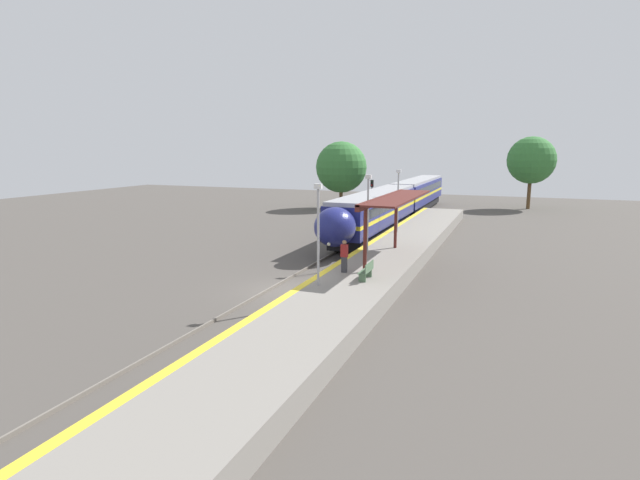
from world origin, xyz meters
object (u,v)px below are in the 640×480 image
(platform_bench, at_px, (367,271))
(lamppost_near, at_px, (318,227))
(person_waiting, at_px, (344,256))
(lamppost_mid, at_px, (368,208))
(lamppost_far, at_px, (398,196))
(railway_signal, at_px, (372,197))
(train, at_px, (398,201))

(platform_bench, bearing_deg, lamppost_near, -136.35)
(platform_bench, height_order, person_waiting, person_waiting)
(lamppost_mid, relative_size, lamppost_far, 1.00)
(platform_bench, xyz_separation_m, lamppost_mid, (-1.90, 6.55, 2.34))
(railway_signal, relative_size, lamppost_far, 0.89)
(lamppost_mid, bearing_deg, railway_signal, 104.96)
(train, relative_size, railway_signal, 9.36)
(train, distance_m, lamppost_near, 28.30)
(train, height_order, lamppost_far, lamppost_far)
(lamppost_near, bearing_deg, lamppost_mid, 90.00)
(lamppost_mid, bearing_deg, lamppost_near, -90.00)
(railway_signal, height_order, lamppost_mid, lamppost_mid)
(platform_bench, height_order, lamppost_near, lamppost_near)
(train, relative_size, lamppost_near, 8.33)
(person_waiting, relative_size, lamppost_far, 0.36)
(person_waiting, bearing_deg, railway_signal, 102.41)
(train, bearing_deg, person_waiting, -83.45)
(platform_bench, xyz_separation_m, railway_signal, (-6.78, 24.84, 1.22))
(lamppost_near, bearing_deg, platform_bench, 43.65)
(platform_bench, relative_size, lamppost_far, 0.29)
(lamppost_far, bearing_deg, person_waiting, -88.51)
(person_waiting, distance_m, lamppost_far, 14.05)
(platform_bench, bearing_deg, lamppost_mid, 106.17)
(person_waiting, bearing_deg, platform_bench, -32.81)
(railway_signal, relative_size, lamppost_mid, 0.89)
(lamppost_mid, bearing_deg, person_waiting, -86.28)
(person_waiting, height_order, lamppost_mid, lamppost_mid)
(lamppost_mid, bearing_deg, lamppost_far, 90.00)
(person_waiting, xyz_separation_m, lamppost_mid, (-0.36, 5.56, 1.91))
(railway_signal, bearing_deg, lamppost_near, -79.61)
(lamppost_near, relative_size, lamppost_far, 1.00)
(railway_signal, relative_size, lamppost_near, 0.89)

